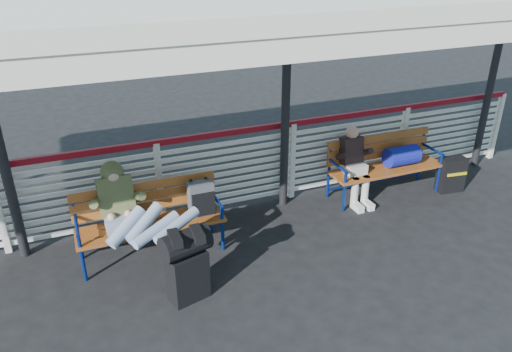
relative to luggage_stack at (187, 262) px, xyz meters
name	(u,v)px	position (x,y,z in m)	size (l,w,h in m)	color
ground	(201,305)	(0.08, -0.17, -0.47)	(60.00, 60.00, 0.00)	black
fence	(159,180)	(0.08, 1.73, 0.19)	(12.08, 0.08, 1.24)	silver
canopy	(161,6)	(0.08, 0.70, 2.57)	(12.60, 3.60, 3.16)	silver
luggage_stack	(187,262)	(0.00, 0.00, 0.00)	(0.58, 0.42, 0.87)	black
bench_left	(163,210)	(-0.02, 1.03, 0.11)	(1.80, 0.56, 0.92)	#AB5421
bench_right	(391,158)	(3.56, 1.30, 0.11)	(1.80, 0.56, 0.92)	#AB5421
traveler_man	(141,219)	(-0.35, 0.69, 0.25)	(0.94, 1.64, 0.77)	#94AAC7
companion_person	(355,164)	(2.90, 1.28, 0.12)	(0.32, 0.66, 1.15)	#B2ADA1
suitcase_side	(451,174)	(4.50, 0.99, -0.20)	(0.42, 0.29, 0.55)	black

